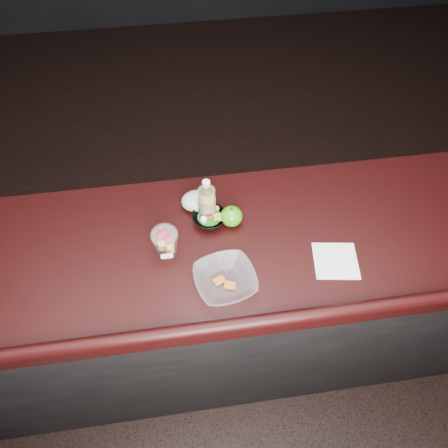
{
  "coord_description": "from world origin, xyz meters",
  "views": [
    {
      "loc": [
        -0.11,
        -0.67,
        2.38
      ],
      "look_at": [
        0.03,
        0.32,
        1.1
      ],
      "focal_mm": 35.0,
      "sensor_mm": 36.0,
      "label": 1
    }
  ],
  "objects_px": {
    "lemonade_bottle": "(207,203)",
    "takeout_bowl": "(225,280)",
    "green_apple": "(231,216)",
    "snack_bowl": "(209,218)",
    "fruit_cup": "(165,241)"
  },
  "relations": [
    {
      "from": "green_apple",
      "to": "snack_bowl",
      "type": "distance_m",
      "value": 0.09
    },
    {
      "from": "snack_bowl",
      "to": "fruit_cup",
      "type": "bearing_deg",
      "value": -144.17
    },
    {
      "from": "fruit_cup",
      "to": "green_apple",
      "type": "xyz_separation_m",
      "value": [
        0.26,
        0.11,
        -0.03
      ]
    },
    {
      "from": "green_apple",
      "to": "snack_bowl",
      "type": "height_order",
      "value": "green_apple"
    },
    {
      "from": "lemonade_bottle",
      "to": "green_apple",
      "type": "relative_size",
      "value": 2.27
    },
    {
      "from": "green_apple",
      "to": "takeout_bowl",
      "type": "distance_m",
      "value": 0.28
    },
    {
      "from": "fruit_cup",
      "to": "takeout_bowl",
      "type": "distance_m",
      "value": 0.26
    },
    {
      "from": "snack_bowl",
      "to": "takeout_bowl",
      "type": "distance_m",
      "value": 0.29
    },
    {
      "from": "lemonade_bottle",
      "to": "takeout_bowl",
      "type": "xyz_separation_m",
      "value": [
        0.03,
        -0.31,
        -0.06
      ]
    },
    {
      "from": "green_apple",
      "to": "takeout_bowl",
      "type": "xyz_separation_m",
      "value": [
        -0.06,
        -0.27,
        -0.01
      ]
    },
    {
      "from": "green_apple",
      "to": "takeout_bowl",
      "type": "height_order",
      "value": "green_apple"
    },
    {
      "from": "green_apple",
      "to": "snack_bowl",
      "type": "bearing_deg",
      "value": 168.87
    },
    {
      "from": "lemonade_bottle",
      "to": "green_apple",
      "type": "xyz_separation_m",
      "value": [
        0.09,
        -0.04,
        -0.05
      ]
    },
    {
      "from": "fruit_cup",
      "to": "takeout_bowl",
      "type": "bearing_deg",
      "value": -40.0
    },
    {
      "from": "lemonade_bottle",
      "to": "takeout_bowl",
      "type": "distance_m",
      "value": 0.32
    }
  ]
}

